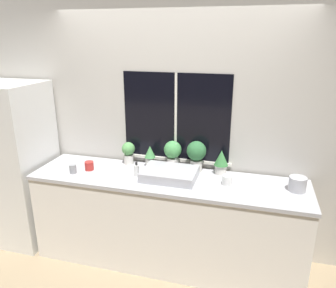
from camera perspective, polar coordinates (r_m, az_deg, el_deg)
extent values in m
plane|color=#937F60|center=(3.44, -1.82, -22.56)|extent=(14.00, 14.00, 0.00)
cube|color=#BCB7AD|center=(3.40, 1.52, 3.02)|extent=(8.00, 0.06, 2.70)
cube|color=black|center=(3.34, 1.39, 4.73)|extent=(1.11, 0.01, 0.89)
cube|color=silver|center=(3.33, 1.36, 4.71)|extent=(0.02, 0.01, 0.89)
cube|color=silver|center=(3.47, 1.31, -2.68)|extent=(1.17, 0.04, 0.03)
cube|color=#BCB7AD|center=(5.19, -23.31, 6.92)|extent=(0.06, 7.00, 2.70)
cube|color=white|center=(3.42, -0.25, -13.41)|extent=(2.66, 0.64, 0.90)
cube|color=#ADADB2|center=(3.19, -0.26, -6.24)|extent=(2.68, 0.67, 0.03)
cube|color=silver|center=(4.02, -25.35, -3.15)|extent=(0.76, 0.67, 1.79)
cube|color=#ADADB2|center=(3.17, 0.30, -5.22)|extent=(0.52, 0.38, 0.09)
cylinder|color=#B7B7BC|center=(3.38, 1.29, -4.23)|extent=(0.04, 0.04, 0.03)
cylinder|color=#B7B7BC|center=(3.32, 1.31, -1.97)|extent=(0.02, 0.02, 0.25)
cylinder|color=silver|center=(3.54, -6.85, -2.65)|extent=(0.10, 0.10, 0.10)
sphere|color=#569951|center=(3.50, -6.93, -0.81)|extent=(0.14, 0.14, 0.14)
cylinder|color=silver|center=(3.46, -3.12, -3.09)|extent=(0.10, 0.10, 0.10)
cone|color=#478E4C|center=(3.42, -3.15, -1.34)|extent=(0.11, 0.11, 0.13)
cylinder|color=silver|center=(3.39, 0.81, -3.35)|extent=(0.13, 0.13, 0.12)
sphere|color=#478E4C|center=(3.34, 0.82, -0.98)|extent=(0.18, 0.18, 0.18)
cylinder|color=silver|center=(3.34, 4.90, -3.74)|extent=(0.12, 0.12, 0.12)
sphere|color=#2D6638|center=(3.28, 4.98, -1.19)|extent=(0.20, 0.20, 0.20)
cylinder|color=silver|center=(3.31, 9.17, -4.36)|extent=(0.12, 0.12, 0.09)
cone|color=#387A3D|center=(3.27, 9.28, -2.38)|extent=(0.14, 0.14, 0.15)
cylinder|color=white|center=(3.23, -5.50, -4.61)|extent=(0.05, 0.05, 0.11)
cylinder|color=black|center=(3.20, -5.54, -3.41)|extent=(0.02, 0.02, 0.03)
cylinder|color=gray|center=(3.41, -16.23, -4.18)|extent=(0.07, 0.07, 0.09)
cylinder|color=white|center=(3.09, 10.24, -6.20)|extent=(0.09, 0.09, 0.09)
cylinder|color=#B72D28|center=(3.45, -13.56, -3.70)|extent=(0.09, 0.09, 0.09)
cylinder|color=#B2B2B7|center=(3.13, 21.63, -6.50)|extent=(0.15, 0.15, 0.13)
cone|color=#B2B2B7|center=(3.10, 21.79, -5.28)|extent=(0.13, 0.13, 0.01)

